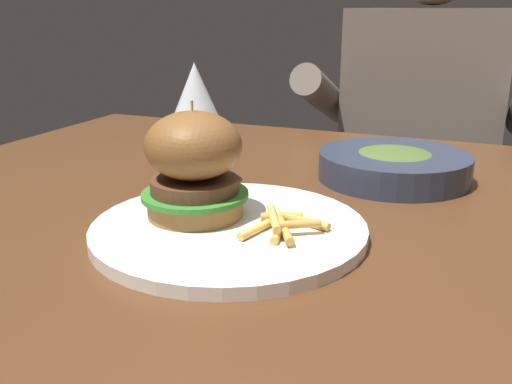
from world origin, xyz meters
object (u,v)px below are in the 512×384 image
(wine_glass, at_px, (195,97))
(burger_sandwich, at_px, (194,165))
(main_plate, at_px, (229,229))
(soup_bowl, at_px, (394,165))
(butter_dish, at_px, (370,176))
(diner_person, at_px, (416,185))

(wine_glass, bearing_deg, burger_sandwich, -63.02)
(main_plate, bearing_deg, soup_bowl, 65.24)
(wine_glass, bearing_deg, main_plate, -52.46)
(soup_bowl, bearing_deg, main_plate, -114.76)
(butter_dish, height_order, soup_bowl, soup_bowl)
(burger_sandwich, height_order, wine_glass, wine_glass)
(burger_sandwich, bearing_deg, soup_bowl, 57.17)
(main_plate, xyz_separation_m, burger_sandwich, (-0.05, 0.01, 0.07))
(burger_sandwich, distance_m, diner_person, 0.90)
(wine_glass, height_order, soup_bowl, wine_glass)
(main_plate, distance_m, soup_bowl, 0.32)
(butter_dish, bearing_deg, burger_sandwich, -121.83)
(diner_person, bearing_deg, wine_glass, -108.28)
(main_plate, distance_m, burger_sandwich, 0.08)
(soup_bowl, bearing_deg, wine_glass, -153.69)
(wine_glass, relative_size, butter_dish, 2.13)
(main_plate, height_order, wine_glass, wine_glass)
(wine_glass, bearing_deg, butter_dish, 22.27)
(butter_dish, bearing_deg, wine_glass, -157.73)
(butter_dish, bearing_deg, main_plate, -112.48)
(main_plate, distance_m, diner_person, 0.89)
(soup_bowl, bearing_deg, diner_person, 92.45)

